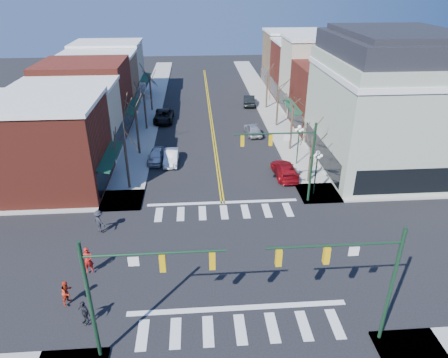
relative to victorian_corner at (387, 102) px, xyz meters
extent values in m
plane|color=black|center=(-16.50, -14.50, -6.66)|extent=(160.00, 160.00, 0.00)
cube|color=#9E9B93|center=(-25.25, 5.50, -6.58)|extent=(3.50, 70.00, 0.15)
cube|color=#9E9B93|center=(-7.75, 5.50, -6.58)|extent=(3.50, 70.00, 0.15)
cube|color=maroon|center=(-32.00, -2.75, -2.66)|extent=(10.00, 8.50, 8.00)
cube|color=#B9B298|center=(-32.00, 5.00, -2.91)|extent=(10.00, 7.00, 7.50)
cube|color=maroon|center=(-32.00, 13.00, -2.41)|extent=(10.00, 9.00, 8.50)
cube|color=#957552|center=(-32.00, 21.25, -2.76)|extent=(10.00, 7.50, 7.80)
cube|color=#B9B298|center=(-32.00, 29.00, -2.56)|extent=(10.00, 8.00, 8.20)
cube|color=maroon|center=(-1.00, 11.25, -2.66)|extent=(10.00, 8.50, 8.00)
cube|color=#B9B298|center=(-1.00, 19.00, -1.66)|extent=(10.00, 7.00, 10.00)
cube|color=maroon|center=(-1.00, 26.50, -2.41)|extent=(10.00, 8.00, 8.50)
cube|color=#957552|center=(-1.00, 34.50, -2.16)|extent=(10.00, 8.00, 9.00)
cube|color=#9FAB94|center=(0.00, 0.00, -1.16)|extent=(12.00, 14.00, 11.00)
cube|color=white|center=(0.00, 0.00, 2.94)|extent=(12.25, 14.25, 0.50)
cube|color=black|center=(0.00, 0.00, 5.24)|extent=(11.40, 13.40, 1.80)
cube|color=black|center=(0.00, 0.00, 6.34)|extent=(9.80, 11.80, 0.60)
cylinder|color=#14331E|center=(-23.90, -21.90, -3.06)|extent=(0.20, 0.20, 7.20)
cylinder|color=#14331E|center=(-20.65, -21.90, -0.26)|extent=(6.50, 0.12, 0.12)
cube|color=gold|center=(-20.33, -21.90, -0.81)|extent=(0.28, 0.28, 0.90)
cube|color=gold|center=(-18.05, -21.90, -0.81)|extent=(0.28, 0.28, 0.90)
cylinder|color=#14331E|center=(-9.10, -21.90, -3.06)|extent=(0.20, 0.20, 7.20)
cylinder|color=#14331E|center=(-12.35, -21.90, -0.26)|extent=(6.50, 0.12, 0.12)
cube|color=gold|center=(-12.68, -21.90, -0.81)|extent=(0.28, 0.28, 0.90)
cube|color=gold|center=(-14.95, -21.90, -0.81)|extent=(0.28, 0.28, 0.90)
cylinder|color=#14331E|center=(-9.10, -7.10, -3.06)|extent=(0.20, 0.20, 7.20)
cylinder|color=#14331E|center=(-12.35, -7.10, -0.26)|extent=(6.50, 0.12, 0.12)
cube|color=gold|center=(-12.68, -7.10, -0.81)|extent=(0.28, 0.28, 0.90)
cube|color=gold|center=(-14.95, -7.10, -0.81)|extent=(0.28, 0.28, 0.90)
cylinder|color=#14331E|center=(-8.30, -6.00, -4.66)|extent=(0.12, 0.12, 4.00)
sphere|color=white|center=(-8.30, -6.00, -2.51)|extent=(0.36, 0.36, 0.36)
cylinder|color=#14331E|center=(-8.30, 0.50, -4.66)|extent=(0.12, 0.12, 4.00)
sphere|color=white|center=(-8.30, 0.50, -2.51)|extent=(0.36, 0.36, 0.36)
cylinder|color=#382B21|center=(-24.90, -3.50, -4.28)|extent=(0.24, 0.24, 4.76)
cylinder|color=#382B21|center=(-24.90, 4.50, -4.14)|extent=(0.24, 0.24, 5.04)
cylinder|color=#382B21|center=(-24.90, 12.50, -4.38)|extent=(0.24, 0.24, 4.55)
cylinder|color=#382B21|center=(-24.90, 20.50, -4.21)|extent=(0.24, 0.24, 4.90)
cylinder|color=#382B21|center=(-8.10, -3.50, -4.35)|extent=(0.24, 0.24, 4.62)
cylinder|color=#382B21|center=(-8.10, 4.50, -4.07)|extent=(0.24, 0.24, 5.18)
cylinder|color=#382B21|center=(-8.10, 12.50, -4.24)|extent=(0.24, 0.24, 4.83)
cylinder|color=#382B21|center=(-8.10, 20.50, -4.17)|extent=(0.24, 0.24, 4.97)
imported|color=silver|center=(-22.90, 2.40, -6.00)|extent=(1.86, 3.99, 1.32)
imported|color=white|center=(-21.30, 1.92, -5.99)|extent=(1.51, 4.10, 1.34)
imported|color=black|center=(-22.90, 15.56, -5.91)|extent=(2.61, 5.45, 1.50)
imported|color=maroon|center=(-10.10, -2.05, -5.94)|extent=(2.18, 5.01, 1.43)
imported|color=silver|center=(-11.62, 9.62, -5.94)|extent=(2.03, 4.35, 1.44)
imported|color=black|center=(-10.45, 22.31, -5.89)|extent=(2.14, 4.84, 1.54)
imported|color=red|center=(-25.89, -15.29, -5.58)|extent=(0.72, 0.51, 1.86)
imported|color=red|center=(-26.50, -18.05, -5.72)|extent=(0.87, 0.95, 1.58)
imported|color=black|center=(-25.13, -19.71, -5.73)|extent=(0.95, 0.85, 1.55)
imported|color=black|center=(-26.12, -10.60, -5.60)|extent=(1.31, 1.30, 1.82)
camera|label=1|loc=(-18.59, -36.57, 10.88)|focal=32.00mm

